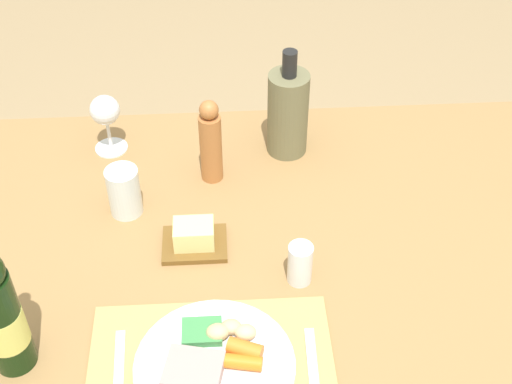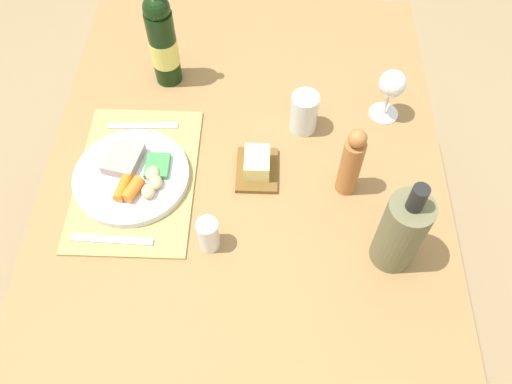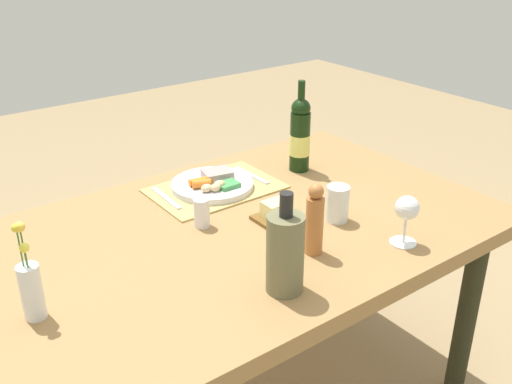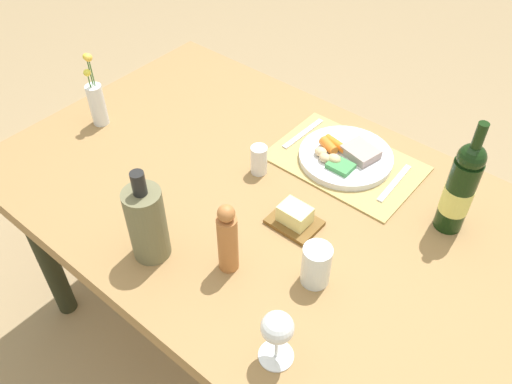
% 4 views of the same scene
% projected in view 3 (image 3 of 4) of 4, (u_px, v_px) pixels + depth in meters
% --- Properties ---
extents(dining_table, '(1.57, 0.98, 0.74)m').
position_uv_depth(dining_table, '(239.00, 249.00, 1.78)').
color(dining_table, olive).
rests_on(dining_table, ground_plane).
extents(placemat, '(0.42, 0.28, 0.01)m').
position_uv_depth(placemat, '(215.00, 189.00, 1.98)').
color(placemat, tan).
rests_on(placemat, dining_table).
extents(dinner_plate, '(0.28, 0.28, 0.05)m').
position_uv_depth(dinner_plate, '(213.00, 184.00, 1.97)').
color(dinner_plate, silver).
rests_on(dinner_plate, placemat).
extents(fork, '(0.02, 0.18, 0.00)m').
position_uv_depth(fork, '(251.00, 175.00, 2.06)').
color(fork, silver).
rests_on(fork, placemat).
extents(knife, '(0.02, 0.19, 0.00)m').
position_uv_depth(knife, '(166.00, 198.00, 1.90)').
color(knife, silver).
rests_on(knife, placemat).
extents(wine_glass, '(0.08, 0.08, 0.15)m').
position_uv_depth(wine_glass, '(407.00, 211.00, 1.61)').
color(wine_glass, white).
rests_on(wine_glass, dining_table).
extents(wine_bottle, '(0.07, 0.07, 0.33)m').
position_uv_depth(wine_bottle, '(300.00, 135.00, 2.08)').
color(wine_bottle, black).
rests_on(wine_bottle, dining_table).
extents(cooler_bottle, '(0.09, 0.09, 0.26)m').
position_uv_depth(cooler_bottle, '(285.00, 252.00, 1.40)').
color(cooler_bottle, '#6A6645').
rests_on(cooler_bottle, dining_table).
extents(salt_shaker, '(0.05, 0.05, 0.09)m').
position_uv_depth(salt_shaker, '(202.00, 213.00, 1.73)').
color(salt_shaker, white).
rests_on(salt_shaker, dining_table).
extents(flower_vase, '(0.05, 0.05, 0.24)m').
position_uv_depth(flower_vase, '(31.00, 287.00, 1.32)').
color(flower_vase, silver).
rests_on(flower_vase, dining_table).
extents(butter_dish, '(0.13, 0.10, 0.06)m').
position_uv_depth(butter_dish, '(276.00, 212.00, 1.77)').
color(butter_dish, brown).
rests_on(butter_dish, dining_table).
extents(water_tumbler, '(0.07, 0.07, 0.11)m').
position_uv_depth(water_tumbler, '(337.00, 206.00, 1.76)').
color(water_tumbler, silver).
rests_on(water_tumbler, dining_table).
extents(pepper_mill, '(0.05, 0.05, 0.21)m').
position_uv_depth(pepper_mill, '(315.00, 221.00, 1.57)').
color(pepper_mill, '#B26C37').
rests_on(pepper_mill, dining_table).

